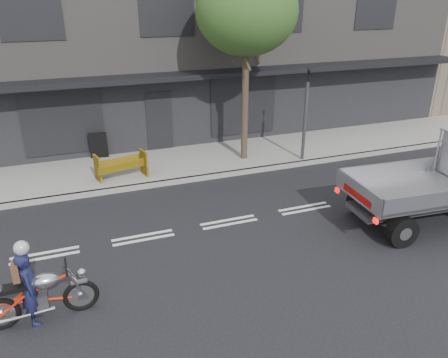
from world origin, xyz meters
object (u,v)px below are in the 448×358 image
street_tree (247,12)px  traffic_light_pole (305,120)px  construction_barrier (122,168)px  rider (30,288)px  motorcycle (40,295)px  sandwich_board (99,145)px

street_tree → traffic_light_pole: (2.00, -0.85, -3.63)m
street_tree → construction_barrier: bearing=-172.7°
street_tree → traffic_light_pole: 4.23m
street_tree → rider: bearing=-137.3°
motorcycle → construction_barrier: bearing=66.3°
traffic_light_pole → construction_barrier: (-6.57, 0.27, -1.04)m
street_tree → motorcycle: size_ratio=3.12×
rider → construction_barrier: rider is taller
motorcycle → rider: (-0.15, -0.00, 0.20)m
traffic_light_pole → construction_barrier: size_ratio=2.14×
traffic_light_pole → sandwich_board: 7.63m
traffic_light_pole → rider: (-9.13, -5.72, -0.88)m
motorcycle → rider: 0.25m
motorcycle → rider: size_ratio=1.41×
street_tree → construction_barrier: (-4.57, -0.58, -4.67)m
sandwich_board → motorcycle: bearing=-94.3°
traffic_light_pole → motorcycle: 10.70m
rider → construction_barrier: size_ratio=0.94×
traffic_light_pole → street_tree: bearing=157.0°
street_tree → sandwich_board: size_ratio=6.53×
street_tree → motorcycle: 10.68m
motorcycle → construction_barrier: size_ratio=1.32×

